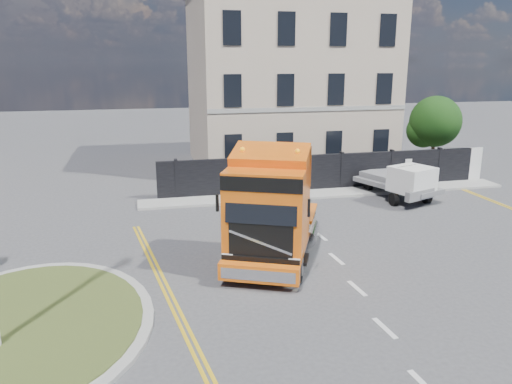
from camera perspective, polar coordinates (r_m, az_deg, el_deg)
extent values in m
plane|color=#424244|center=(17.86, -0.19, -8.01)|extent=(120.00, 120.00, 0.00)
cylinder|color=#999993|center=(15.10, -24.95, -13.75)|extent=(6.80, 6.80, 0.12)
cylinder|color=#38491D|center=(15.06, -24.99, -13.48)|extent=(6.20, 6.20, 0.05)
cube|color=black|center=(27.50, 7.78, 2.24)|extent=(18.00, 0.25, 2.00)
cube|color=silver|center=(31.52, 22.39, 2.86)|extent=(2.60, 0.12, 2.00)
cube|color=#BDAB96|center=(33.98, 3.45, 12.39)|extent=(12.00, 10.00, 11.00)
cylinder|color=#382619|center=(33.92, 19.52, 4.25)|extent=(0.24, 0.24, 2.40)
sphere|color=black|center=(33.64, 19.82, 7.59)|extent=(3.20, 3.20, 3.20)
sphere|color=black|center=(33.78, 18.65, 6.69)|extent=(2.20, 2.20, 2.20)
cube|color=#999993|center=(26.91, 8.39, -0.13)|extent=(20.00, 1.60, 0.12)
cube|color=black|center=(18.65, 2.28, -4.50)|extent=(4.90, 6.86, 0.46)
cube|color=orange|center=(16.55, 1.38, -1.85)|extent=(3.40, 3.45, 2.84)
cube|color=orange|center=(17.28, 2.00, 2.86)|extent=(2.69, 1.88, 1.42)
cube|color=black|center=(15.20, 0.57, -1.76)|extent=(2.06, 0.97, 1.07)
cube|color=orange|center=(15.61, 0.33, -9.27)|extent=(2.46, 1.37, 0.56)
cylinder|color=black|center=(16.57, -2.91, -7.93)|extent=(0.73, 1.10, 1.06)
cylinder|color=gray|center=(16.57, -2.91, -7.93)|extent=(0.57, 0.68, 0.58)
cylinder|color=black|center=(16.21, 4.72, -8.49)|extent=(0.73, 1.10, 1.06)
cylinder|color=gray|center=(16.21, 4.72, -8.49)|extent=(0.57, 0.68, 0.58)
cylinder|color=black|center=(19.86, -0.41, -3.98)|extent=(0.73, 1.10, 1.06)
cylinder|color=gray|center=(19.86, -0.41, -3.98)|extent=(0.57, 0.68, 0.58)
cylinder|color=black|center=(19.56, 5.92, -4.36)|extent=(0.73, 1.10, 1.06)
cylinder|color=gray|center=(19.56, 5.92, -4.36)|extent=(0.57, 0.68, 0.58)
cylinder|color=black|center=(20.99, 0.25, -2.93)|extent=(0.73, 1.10, 1.06)
cylinder|color=gray|center=(20.99, 0.25, -2.93)|extent=(0.57, 0.68, 0.58)
cylinder|color=black|center=(20.71, 6.23, -3.27)|extent=(0.73, 1.10, 1.06)
cylinder|color=gray|center=(20.71, 6.23, -3.27)|extent=(0.57, 0.68, 0.58)
cube|color=slate|center=(26.93, 15.78, 0.81)|extent=(3.29, 4.90, 0.24)
cube|color=silver|center=(25.59, 17.39, 1.39)|extent=(2.29, 2.23, 1.23)
cylinder|color=black|center=(25.38, 15.47, -0.79)|extent=(0.24, 0.66, 0.66)
cylinder|color=black|center=(26.28, 18.93, -0.53)|extent=(0.24, 0.66, 0.66)
cylinder|color=black|center=(27.82, 12.70, 0.74)|extent=(0.24, 0.66, 0.66)
cylinder|color=black|center=(28.65, 15.95, 0.93)|extent=(0.24, 0.66, 0.66)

